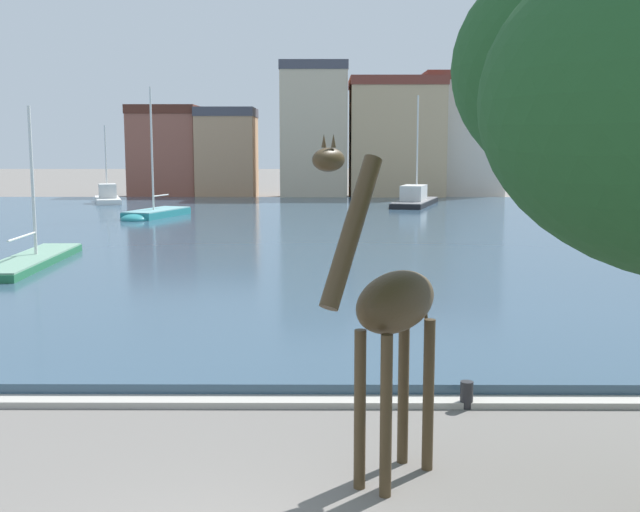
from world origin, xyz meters
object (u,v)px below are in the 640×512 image
sailboat_green (38,261)px  sailboat_teal (153,216)px  sailboat_black (416,201)px  giraffe_statue (391,310)px  mooring_bollard (467,395)px  sailboat_white (107,199)px

sailboat_green → sailboat_teal: 18.74m
sailboat_black → sailboat_teal: (-17.64, -10.46, -0.16)m
giraffe_statue → mooring_bollard: giraffe_statue is taller
giraffe_statue → sailboat_white: 53.97m
giraffe_statue → mooring_bollard: (1.69, 3.21, -2.27)m
sailboat_teal → giraffe_statue: bearing=-73.0°
giraffe_statue → sailboat_black: size_ratio=0.51×
sailboat_white → mooring_bollard: size_ratio=13.06×
mooring_bollard → sailboat_white: bearing=112.4°
giraffe_statue → mooring_bollard: bearing=62.2°
giraffe_statue → sailboat_teal: (-11.63, 38.03, -2.09)m
mooring_bollard → sailboat_teal: bearing=110.9°
giraffe_statue → sailboat_green: (-12.01, 19.29, -2.18)m
sailboat_green → giraffe_statue: bearing=-58.1°
sailboat_white → sailboat_green: sailboat_white is taller
sailboat_white → sailboat_green: size_ratio=0.70×
sailboat_black → mooring_bollard: sailboat_black is taller
sailboat_green → mooring_bollard: 21.12m
mooring_bollard → sailboat_green: bearing=130.4°
sailboat_teal → mooring_bollard: size_ratio=16.64×
sailboat_black → sailboat_green: bearing=-121.7°
giraffe_statue → mooring_bollard: 4.28m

